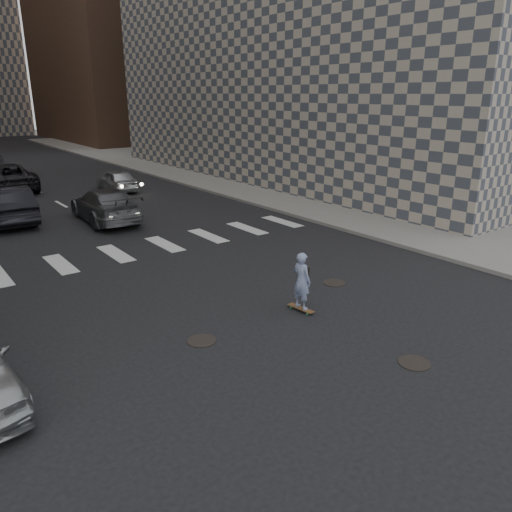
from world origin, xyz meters
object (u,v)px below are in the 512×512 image
(skateboarder, at_px, (302,281))
(traffic_car_a, at_px, (9,205))
(traffic_car_c, at_px, (6,177))
(traffic_car_b, at_px, (105,205))
(traffic_car_d, at_px, (117,180))

(skateboarder, distance_m, traffic_car_a, 15.85)
(skateboarder, bearing_deg, traffic_car_c, 89.89)
(traffic_car_c, bearing_deg, traffic_car_a, 79.83)
(traffic_car_b, height_order, traffic_car_d, traffic_car_b)
(traffic_car_c, distance_m, traffic_car_d, 6.70)
(skateboarder, xyz_separation_m, traffic_car_c, (-2.44, 23.89, -0.06))
(traffic_car_b, bearing_deg, traffic_car_a, -30.20)
(traffic_car_c, bearing_deg, skateboarder, 96.43)
(traffic_car_b, distance_m, traffic_car_d, 7.60)
(traffic_car_c, bearing_deg, traffic_car_d, 142.55)
(skateboarder, xyz_separation_m, traffic_car_d, (2.83, 19.76, -0.22))
(traffic_car_b, bearing_deg, skateboarder, 95.75)
(traffic_car_b, relative_size, traffic_car_d, 1.36)
(skateboarder, xyz_separation_m, traffic_car_b, (-0.49, 12.92, -0.11))
(skateboarder, bearing_deg, traffic_car_d, 75.91)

